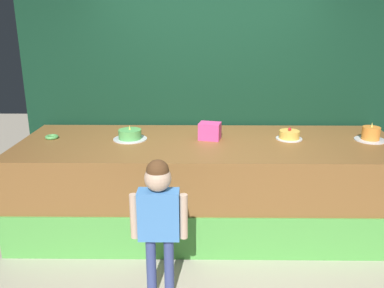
{
  "coord_description": "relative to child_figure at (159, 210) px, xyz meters",
  "views": [
    {
      "loc": [
        -0.14,
        -3.2,
        2.08
      ],
      "look_at": [
        -0.18,
        0.4,
        0.98
      ],
      "focal_mm": 37.38,
      "sensor_mm": 36.0,
      "label": 1
    }
  ],
  "objects": [
    {
      "name": "ground_plane",
      "position": [
        0.42,
        0.49,
        -0.73
      ],
      "size": [
        12.0,
        12.0,
        0.0
      ],
      "primitive_type": "plane",
      "color": "#BCB29E"
    },
    {
      "name": "stage_platform",
      "position": [
        0.42,
        1.14,
        -0.27
      ],
      "size": [
        3.84,
        1.34,
        0.92
      ],
      "color": "brown",
      "rests_on": "ground_plane"
    },
    {
      "name": "curtain_backdrop",
      "position": [
        0.42,
        1.91,
        0.7
      ],
      "size": [
        4.26,
        0.08,
        2.86
      ],
      "primitive_type": "cube",
      "color": "#113823",
      "rests_on": "ground_plane"
    },
    {
      "name": "child_figure",
      "position": [
        0.0,
        0.0,
        0.0
      ],
      "size": [
        0.44,
        0.2,
        1.13
      ],
      "color": "#3F4C8C",
      "rests_on": "ground_plane"
    },
    {
      "name": "pink_box",
      "position": [
        0.42,
        1.23,
        0.28
      ],
      "size": [
        0.25,
        0.21,
        0.17
      ],
      "primitive_type": "cube",
      "rotation": [
        0.0,
        0.0,
        -0.24
      ],
      "color": "#ED4696",
      "rests_on": "stage_platform"
    },
    {
      "name": "donut",
      "position": [
        -1.21,
        1.24,
        0.21
      ],
      "size": [
        0.13,
        0.13,
        0.03
      ],
      "primitive_type": "torus",
      "color": "#59B259",
      "rests_on": "stage_platform"
    },
    {
      "name": "cake_left",
      "position": [
        -0.4,
        1.21,
        0.24
      ],
      "size": [
        0.34,
        0.34,
        0.15
      ],
      "color": "silver",
      "rests_on": "stage_platform"
    },
    {
      "name": "cake_center",
      "position": [
        1.23,
        1.24,
        0.24
      ],
      "size": [
        0.27,
        0.27,
        0.12
      ],
      "color": "silver",
      "rests_on": "stage_platform"
    },
    {
      "name": "cake_right",
      "position": [
        2.05,
        1.21,
        0.26
      ],
      "size": [
        0.31,
        0.31,
        0.19
      ],
      "color": "silver",
      "rests_on": "stage_platform"
    }
  ]
}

